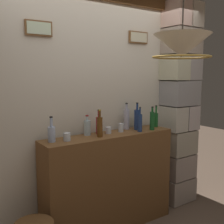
% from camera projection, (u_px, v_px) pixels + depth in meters
% --- Properties ---
extents(panelled_rear_partition, '(3.08, 0.15, 2.69)m').
position_uv_depth(panelled_rear_partition, '(97.00, 101.00, 3.18)').
color(panelled_rear_partition, beige).
rests_on(panelled_rear_partition, ground).
extents(stone_pillar, '(0.47, 0.39, 2.62)m').
position_uv_depth(stone_pillar, '(178.00, 104.00, 3.70)').
color(stone_pillar, '#A7978B').
rests_on(stone_pillar, ground).
extents(bar_shelf_unit, '(1.53, 0.35, 1.08)m').
position_uv_depth(bar_shelf_unit, '(109.00, 182.00, 3.10)').
color(bar_shelf_unit, brown).
rests_on(bar_shelf_unit, ground).
extents(liquor_bottle_amaro, '(0.06, 0.06, 0.27)m').
position_uv_depth(liquor_bottle_amaro, '(152.00, 120.00, 3.24)').
color(liquor_bottle_amaro, '#175122').
rests_on(liquor_bottle_amaro, bar_shelf_unit).
extents(liquor_bottle_rum, '(0.07, 0.07, 0.22)m').
position_uv_depth(liquor_bottle_rum, '(87.00, 127.00, 2.96)').
color(liquor_bottle_rum, silver).
rests_on(liquor_bottle_rum, bar_shelf_unit).
extents(liquor_bottle_vodka, '(0.06, 0.06, 0.27)m').
position_uv_depth(liquor_bottle_vodka, '(99.00, 125.00, 3.02)').
color(liquor_bottle_vodka, maroon).
rests_on(liquor_bottle_vodka, bar_shelf_unit).
extents(liquor_bottle_brandy, '(0.07, 0.07, 0.31)m').
position_uv_depth(liquor_bottle_brandy, '(126.00, 119.00, 3.28)').
color(liquor_bottle_brandy, '#B3B3C8').
rests_on(liquor_bottle_brandy, bar_shelf_unit).
extents(liquor_bottle_tequila, '(0.05, 0.05, 0.28)m').
position_uv_depth(liquor_bottle_tequila, '(140.00, 122.00, 3.14)').
color(liquor_bottle_tequila, navy).
rests_on(liquor_bottle_tequila, bar_shelf_unit).
extents(liquor_bottle_port, '(0.07, 0.07, 0.25)m').
position_uv_depth(liquor_bottle_port, '(52.00, 133.00, 2.67)').
color(liquor_bottle_port, '#A4B6D6').
rests_on(liquor_bottle_port, bar_shelf_unit).
extents(liquor_bottle_whiskey, '(0.05, 0.05, 0.27)m').
position_uv_depth(liquor_bottle_whiskey, '(156.00, 119.00, 3.42)').
color(liquor_bottle_whiskey, '#195824').
rests_on(liquor_bottle_whiskey, bar_shelf_unit).
extents(liquor_bottle_gin, '(0.06, 0.06, 0.23)m').
position_uv_depth(liquor_bottle_gin, '(137.00, 120.00, 3.39)').
color(liquor_bottle_gin, silver).
rests_on(liquor_bottle_gin, bar_shelf_unit).
extents(liquor_bottle_rye, '(0.06, 0.06, 0.29)m').
position_uv_depth(liquor_bottle_rye, '(100.00, 126.00, 2.88)').
color(liquor_bottle_rye, brown).
rests_on(liquor_bottle_rye, bar_shelf_unit).
extents(liquor_bottle_vermouth, '(0.07, 0.07, 0.32)m').
position_uv_depth(liquor_bottle_vermouth, '(137.00, 119.00, 3.26)').
color(liquor_bottle_vermouth, navy).
rests_on(liquor_bottle_vermouth, bar_shelf_unit).
extents(glass_tumbler_rocks, '(0.06, 0.06, 0.07)m').
position_uv_depth(glass_tumbler_rocks, '(108.00, 130.00, 3.05)').
color(glass_tumbler_rocks, silver).
rests_on(glass_tumbler_rocks, bar_shelf_unit).
extents(glass_tumbler_highball, '(0.06, 0.06, 0.10)m').
position_uv_depth(glass_tumbler_highball, '(121.00, 128.00, 3.14)').
color(glass_tumbler_highball, silver).
rests_on(glass_tumbler_highball, bar_shelf_unit).
extents(glass_tumbler_shot, '(0.07, 0.07, 0.08)m').
position_uv_depth(glass_tumbler_shot, '(67.00, 137.00, 2.72)').
color(glass_tumbler_shot, silver).
rests_on(glass_tumbler_shot, bar_shelf_unit).
extents(pendant_lamp, '(0.49, 0.49, 0.64)m').
position_uv_depth(pendant_lamp, '(182.00, 47.00, 2.32)').
color(pendant_lamp, '#EFE5C6').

